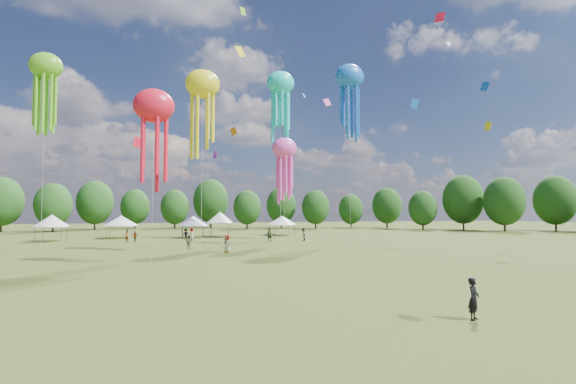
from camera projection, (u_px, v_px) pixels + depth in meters
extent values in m
plane|color=#384416|center=(300.00, 321.00, 16.80)|extent=(300.00, 300.00, 0.00)
imported|color=black|center=(474.00, 299.00, 17.02)|extent=(0.75, 0.69, 1.72)
imported|color=gray|center=(189.00, 242.00, 48.83)|extent=(0.96, 0.90, 1.57)
imported|color=gray|center=(192.00, 234.00, 63.61)|extent=(0.85, 1.06, 1.88)
imported|color=gray|center=(303.00, 235.00, 62.84)|extent=(1.10, 1.15, 1.88)
imported|color=gray|center=(186.00, 234.00, 63.92)|extent=(1.22, 0.79, 1.79)
imported|color=gray|center=(135.00, 237.00, 60.35)|extent=(0.98, 0.71, 1.54)
imported|color=gray|center=(270.00, 235.00, 61.44)|extent=(1.80, 0.63, 1.93)
imported|color=gray|center=(127.00, 236.00, 59.55)|extent=(0.65, 0.78, 1.84)
imported|color=gray|center=(227.00, 244.00, 44.52)|extent=(1.08, 1.09, 1.90)
cylinder|color=#47474C|center=(35.00, 235.00, 59.50)|extent=(0.08, 0.08, 2.10)
cylinder|color=#47474C|center=(42.00, 234.00, 62.77)|extent=(0.08, 0.08, 2.10)
cylinder|color=#47474C|center=(61.00, 235.00, 60.41)|extent=(0.08, 0.08, 2.10)
cylinder|color=#47474C|center=(67.00, 233.00, 63.69)|extent=(0.08, 0.08, 2.10)
cube|color=silver|center=(52.00, 227.00, 61.65)|extent=(3.80, 3.80, 0.10)
cone|color=silver|center=(52.00, 221.00, 61.69)|extent=(4.94, 4.94, 1.80)
cylinder|color=#47474C|center=(107.00, 233.00, 66.89)|extent=(0.08, 0.08, 1.98)
cylinder|color=#47474C|center=(110.00, 232.00, 70.64)|extent=(0.08, 0.08, 1.98)
cylinder|color=#47474C|center=(132.00, 232.00, 67.93)|extent=(0.08, 0.08, 1.98)
cylinder|color=#47474C|center=(134.00, 231.00, 71.68)|extent=(0.08, 0.08, 1.98)
cube|color=silver|center=(121.00, 226.00, 69.33)|extent=(4.29, 4.29, 0.10)
cone|color=silver|center=(121.00, 221.00, 69.37)|extent=(5.58, 5.58, 1.70)
cylinder|color=#47474C|center=(182.00, 232.00, 68.42)|extent=(0.08, 0.08, 1.93)
cylinder|color=#47474C|center=(182.00, 231.00, 71.82)|extent=(0.08, 0.08, 1.93)
cylinder|color=#47474C|center=(204.00, 232.00, 69.37)|extent=(0.08, 0.08, 1.93)
cylinder|color=#47474C|center=(203.00, 231.00, 72.77)|extent=(0.08, 0.08, 1.93)
cube|color=silver|center=(193.00, 226.00, 70.64)|extent=(3.93, 3.93, 0.10)
cone|color=silver|center=(193.00, 221.00, 70.69)|extent=(5.11, 5.11, 1.65)
cylinder|color=#47474C|center=(212.00, 230.00, 71.92)|extent=(0.08, 0.08, 2.33)
cylinder|color=#47474C|center=(210.00, 229.00, 75.04)|extent=(0.08, 0.08, 2.33)
cylinder|color=#47474C|center=(230.00, 230.00, 72.79)|extent=(0.08, 0.08, 2.33)
cylinder|color=#47474C|center=(228.00, 229.00, 75.91)|extent=(0.08, 0.08, 2.33)
cube|color=silver|center=(220.00, 223.00, 73.97)|extent=(3.64, 3.64, 0.10)
cone|color=silver|center=(220.00, 217.00, 74.02)|extent=(4.73, 4.73, 2.00)
cylinder|color=#47474C|center=(274.00, 231.00, 74.97)|extent=(0.08, 0.08, 1.90)
cylinder|color=#47474C|center=(270.00, 230.00, 78.64)|extent=(0.08, 0.08, 1.90)
cylinder|color=#47474C|center=(295.00, 230.00, 75.99)|extent=(0.08, 0.08, 1.90)
cylinder|color=#47474C|center=(289.00, 230.00, 79.66)|extent=(0.08, 0.08, 1.90)
cube|color=silver|center=(282.00, 225.00, 77.36)|extent=(4.21, 4.21, 0.10)
cone|color=silver|center=(282.00, 220.00, 77.40)|extent=(5.48, 5.48, 1.63)
ellipsoid|color=yellow|center=(203.00, 84.00, 45.64)|extent=(3.81, 2.67, 3.24)
cylinder|color=beige|center=(202.00, 167.00, 45.20)|extent=(0.03, 0.03, 18.58)
ellipsoid|color=#19D9D8|center=(281.00, 83.00, 64.60)|extent=(4.36, 3.05, 3.70)
cylinder|color=beige|center=(281.00, 161.00, 64.02)|extent=(0.03, 0.03, 24.63)
ellipsoid|color=#F849BC|center=(285.00, 148.00, 55.59)|extent=(3.40, 2.38, 2.89)
cylinder|color=beige|center=(285.00, 196.00, 55.29)|extent=(0.03, 0.03, 12.98)
ellipsoid|color=#64BF1F|center=(46.00, 66.00, 50.37)|extent=(3.83, 2.68, 3.26)
cylinder|color=beige|center=(43.00, 156.00, 49.84)|extent=(0.03, 0.03, 22.28)
ellipsoid|color=red|center=(154.00, 106.00, 35.30)|extent=(3.45, 2.41, 2.93)
cylinder|color=beige|center=(153.00, 184.00, 34.99)|extent=(0.03, 0.03, 13.52)
ellipsoid|color=blue|center=(350.00, 77.00, 64.77)|extent=(4.70, 3.29, 3.99)
cylinder|color=beige|center=(350.00, 158.00, 64.16)|extent=(0.03, 0.03, 25.64)
cube|color=#64BF1F|center=(243.00, 11.00, 53.16)|extent=(0.92, 0.45, 1.16)
cube|color=blue|center=(170.00, 91.00, 74.73)|extent=(0.75, 2.00, 2.21)
cube|color=#19D9D8|center=(304.00, 95.00, 82.57)|extent=(0.75, 0.82, 0.88)
cube|color=purple|center=(215.00, 155.00, 69.11)|extent=(0.67, 1.09, 1.43)
cube|color=red|center=(440.00, 17.00, 44.01)|extent=(1.05, 0.89, 1.30)
cube|color=blue|center=(485.00, 86.00, 59.86)|extent=(0.89, 1.23, 1.64)
cube|color=red|center=(137.00, 142.00, 84.05)|extent=(1.76, 0.96, 2.33)
cube|color=yellow|center=(240.00, 52.00, 66.81)|extent=(2.01, 1.07, 2.24)
cube|color=blue|center=(415.00, 104.00, 72.99)|extent=(1.64, 0.38, 1.98)
cube|color=#F849BC|center=(327.00, 102.00, 88.64)|extent=(1.79, 0.65, 1.96)
cube|color=purple|center=(448.00, 44.00, 60.91)|extent=(0.71, 0.24, 0.81)
cube|color=orange|center=(234.00, 131.00, 69.07)|extent=(1.12, 0.81, 1.54)
cube|color=yellow|center=(488.00, 126.00, 61.70)|extent=(0.35, 1.31, 1.56)
cylinder|color=#38281C|center=(1.00, 224.00, 88.25)|extent=(0.44, 0.44, 3.41)
ellipsoid|color=#1E4717|center=(2.00, 201.00, 88.48)|extent=(8.53, 8.53, 10.66)
cylinder|color=#38281C|center=(53.00, 225.00, 90.49)|extent=(0.44, 0.44, 3.07)
ellipsoid|color=#1E4717|center=(53.00, 205.00, 90.70)|extent=(7.66, 7.66, 9.58)
cylinder|color=#38281C|center=(95.00, 223.00, 100.40)|extent=(0.44, 0.44, 3.43)
ellipsoid|color=#1E4717|center=(95.00, 202.00, 100.63)|extent=(8.58, 8.58, 10.73)
cylinder|color=#38281C|center=(135.00, 223.00, 108.14)|extent=(0.44, 0.44, 2.95)
ellipsoid|color=#1E4717|center=(135.00, 207.00, 108.34)|extent=(7.37, 7.37, 9.21)
cylinder|color=#38281C|center=(175.00, 223.00, 107.08)|extent=(0.44, 0.44, 2.89)
ellipsoid|color=#1E4717|center=(175.00, 207.00, 107.28)|extent=(7.23, 7.23, 9.04)
cylinder|color=#38281C|center=(211.00, 221.00, 113.94)|extent=(0.44, 0.44, 3.84)
ellipsoid|color=#1E4717|center=(211.00, 201.00, 114.20)|extent=(9.60, 9.60, 11.99)
cylinder|color=#38281C|center=(247.00, 223.00, 105.50)|extent=(0.44, 0.44, 2.84)
ellipsoid|color=#1E4717|center=(247.00, 207.00, 105.69)|extent=(7.11, 7.11, 8.89)
cylinder|color=#38281C|center=(281.00, 222.00, 110.62)|extent=(0.44, 0.44, 3.16)
ellipsoid|color=#1E4717|center=(281.00, 205.00, 110.83)|extent=(7.91, 7.91, 9.88)
cylinder|color=#38281C|center=(316.00, 223.00, 107.16)|extent=(0.44, 0.44, 2.88)
ellipsoid|color=#1E4717|center=(316.00, 207.00, 107.35)|extent=(7.21, 7.21, 9.01)
cylinder|color=#38281C|center=(351.00, 223.00, 111.93)|extent=(0.44, 0.44, 2.63)
ellipsoid|color=#1E4717|center=(351.00, 209.00, 112.11)|extent=(6.57, 6.57, 8.22)
cylinder|color=#38281C|center=(387.00, 222.00, 110.97)|extent=(0.44, 0.44, 3.13)
ellipsoid|color=#1E4717|center=(387.00, 205.00, 111.18)|extent=(7.81, 7.81, 9.77)
cylinder|color=#38281C|center=(423.00, 224.00, 100.33)|extent=(0.44, 0.44, 2.72)
ellipsoid|color=#1E4717|center=(423.00, 208.00, 100.52)|extent=(6.80, 6.80, 8.50)
cylinder|color=#38281C|center=(463.00, 222.00, 100.07)|extent=(0.44, 0.44, 3.81)
ellipsoid|color=#1E4717|center=(463.00, 199.00, 100.33)|extent=(9.52, 9.52, 11.90)
cylinder|color=#38281C|center=(505.00, 223.00, 92.25)|extent=(0.44, 0.44, 3.51)
ellipsoid|color=#1E4717|center=(504.00, 201.00, 92.49)|extent=(8.78, 8.78, 10.97)
cylinder|color=#38281C|center=(556.00, 223.00, 94.21)|extent=(0.44, 0.44, 3.64)
ellipsoid|color=#1E4717|center=(555.00, 200.00, 94.46)|extent=(9.10, 9.10, 11.37)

